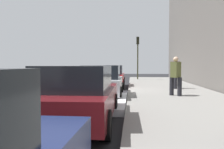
# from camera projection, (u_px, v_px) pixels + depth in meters

# --- Properties ---
(ground_plane) EXTENTS (56.00, 56.00, 0.00)m
(ground_plane) POSITION_uv_depth(u_px,v_px,m) (110.00, 92.00, 13.26)
(ground_plane) COLOR black
(sidewalk) EXTENTS (28.00, 4.60, 0.15)m
(sidewalk) POSITION_uv_depth(u_px,v_px,m) (170.00, 92.00, 12.99)
(sidewalk) COLOR gray
(sidewalk) RESTS_ON ground
(lane_stripe_centre) EXTENTS (28.00, 0.14, 0.01)m
(lane_stripe_centre) POSITION_uv_depth(u_px,v_px,m) (54.00, 92.00, 13.52)
(lane_stripe_centre) COLOR gold
(lane_stripe_centre) RESTS_ON ground
(snow_bank_curb) EXTENTS (4.37, 0.56, 0.22)m
(snow_bank_curb) POSITION_uv_depth(u_px,v_px,m) (119.00, 102.00, 9.16)
(snow_bank_curb) COLOR white
(snow_bank_curb) RESTS_ON ground
(parked_car_maroon) EXTENTS (4.19, 1.94, 1.51)m
(parked_car_maroon) POSITION_uv_depth(u_px,v_px,m) (77.00, 95.00, 6.05)
(parked_car_maroon) COLOR black
(parked_car_maroon) RESTS_ON ground
(parked_car_silver) EXTENTS (4.14, 1.94, 1.51)m
(parked_car_silver) POSITION_uv_depth(u_px,v_px,m) (102.00, 82.00, 11.13)
(parked_car_silver) COLOR black
(parked_car_silver) RESTS_ON ground
(parked_car_red) EXTENTS (4.21, 1.95, 1.51)m
(parked_car_red) POSITION_uv_depth(u_px,v_px,m) (111.00, 76.00, 16.28)
(parked_car_red) COLOR black
(parked_car_red) RESTS_ON ground
(pedestrian_olive_coat) EXTENTS (0.56, 0.52, 1.76)m
(pedestrian_olive_coat) POSITION_uv_depth(u_px,v_px,m) (176.00, 75.00, 10.69)
(pedestrian_olive_coat) COLOR black
(pedestrian_olive_coat) RESTS_ON sidewalk
(pedestrian_burgundy_coat) EXTENTS (0.60, 0.51, 1.82)m
(pedestrian_burgundy_coat) POSITION_uv_depth(u_px,v_px,m) (175.00, 72.00, 13.96)
(pedestrian_burgundy_coat) COLOR black
(pedestrian_burgundy_coat) RESTS_ON sidewalk
(traffic_light_pole) EXTENTS (0.35, 0.26, 4.07)m
(traffic_light_pole) POSITION_uv_depth(u_px,v_px,m) (138.00, 50.00, 22.79)
(traffic_light_pole) COLOR #2D2D19
(traffic_light_pole) RESTS_ON sidewalk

